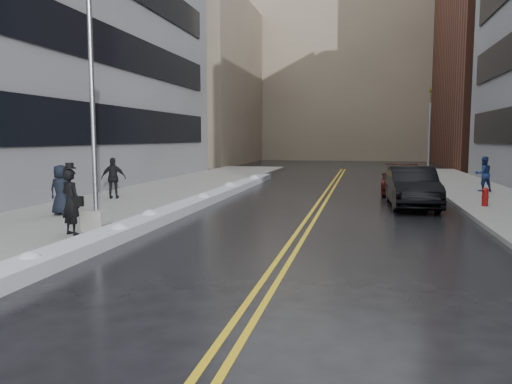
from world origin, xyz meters
The scene contains 17 objects.
ground centered at (0.00, 0.00, 0.00)m, with size 160.00×160.00×0.00m, color black.
sidewalk_west centered at (-5.75, 10.00, 0.07)m, with size 5.50×50.00×0.15m, color gray.
sidewalk_east centered at (10.00, 10.00, 0.07)m, with size 4.00×50.00×0.15m, color gray.
lane_line_left centered at (2.35, 10.00, 0.00)m, with size 0.12×50.00×0.01m, color gold.
lane_line_right centered at (2.65, 10.00, 0.00)m, with size 0.12×50.00×0.01m, color gold.
snow_ridge centered at (-2.45, 8.00, 0.17)m, with size 0.90×30.00×0.34m, color silver.
building_west_far centered at (-15.50, 44.00, 9.00)m, with size 14.00×22.00×18.00m, color gray.
building_far centered at (2.00, 60.00, 11.00)m, with size 36.00×16.00×22.00m, color gray.
lamppost centered at (-3.30, 2.00, 2.53)m, with size 0.65×0.65×7.62m.
fire_hydrant centered at (9.00, 10.00, 0.55)m, with size 0.26×0.26×0.73m.
traffic_signal centered at (8.50, 24.00, 3.40)m, with size 0.16×0.20×6.00m.
pedestrian_fedora centered at (-3.62, 1.25, 1.07)m, with size 0.67×0.44×1.84m, color black.
pedestrian_c centered at (-6.01, 4.40, 1.03)m, with size 0.86×0.56×1.75m, color black.
pedestrian_d centered at (-6.54, 9.14, 1.06)m, with size 1.07×0.44×1.82m, color black.
pedestrian_east centered at (10.19, 15.85, 1.03)m, with size 0.85×0.66×1.75m, color navy.
car_black centered at (6.23, 10.10, 0.83)m, with size 1.76×5.05×1.66m, color black.
car_maroon centered at (6.21, 15.42, 0.72)m, with size 2.03×5.00×1.45m, color #3E0D0A.
Camera 1 is at (4.25, -11.02, 2.82)m, focal length 35.00 mm.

